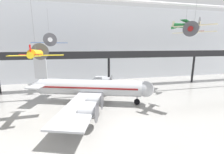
# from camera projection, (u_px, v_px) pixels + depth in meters

# --- Properties ---
(ground_plane) EXTENTS (260.00, 260.00, 0.00)m
(ground_plane) POSITION_uv_depth(u_px,v_px,m) (139.00, 127.00, 23.99)
(ground_plane) COLOR #9E9B96
(hangar_back_wall) EXTENTS (140.00, 3.00, 26.58)m
(hangar_back_wall) POSITION_uv_depth(u_px,v_px,m) (103.00, 44.00, 55.41)
(hangar_back_wall) COLOR silver
(hangar_back_wall) RESTS_ON ground
(mezzanine_walkway) EXTENTS (110.00, 3.20, 11.20)m
(mezzanine_walkway) POSITION_uv_depth(u_px,v_px,m) (109.00, 57.00, 44.28)
(mezzanine_walkway) COLOR black
(mezzanine_walkway) RESTS_ON ground
(ceiling_truss_beam) EXTENTS (120.00, 0.60, 0.60)m
(ceiling_truss_beam) POSITION_uv_depth(u_px,v_px,m) (117.00, 0.00, 33.00)
(ceiling_truss_beam) COLOR silver
(airliner_silver_main) EXTENTS (28.03, 32.65, 10.27)m
(airliner_silver_main) POSITION_uv_depth(u_px,v_px,m) (89.00, 88.00, 33.41)
(airliner_silver_main) COLOR #B7BABF
(airliner_silver_main) RESTS_ON ground
(suspended_plane_cream_biplane) EXTENTS (6.00, 6.31, 7.97)m
(suspended_plane_cream_biplane) POSITION_uv_depth(u_px,v_px,m) (194.00, 30.00, 27.45)
(suspended_plane_cream_biplane) COLOR beige
(suspended_plane_green_biplane) EXTENTS (7.45, 7.11, 5.64)m
(suspended_plane_green_biplane) POSITION_uv_depth(u_px,v_px,m) (186.00, 26.00, 38.90)
(suspended_plane_green_biplane) COLOR #1E6B33
(suspended_plane_blue_trainer) EXTENTS (9.09, 7.52, 9.59)m
(suspended_plane_blue_trainer) POSITION_uv_depth(u_px,v_px,m) (50.00, 41.00, 39.80)
(suspended_plane_blue_trainer) COLOR #1E4CAD
(suspended_plane_yellow_lowwing) EXTENTS (8.40, 6.85, 11.84)m
(suspended_plane_yellow_lowwing) POSITION_uv_depth(u_px,v_px,m) (36.00, 54.00, 24.00)
(suspended_plane_yellow_lowwing) COLOR yellow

